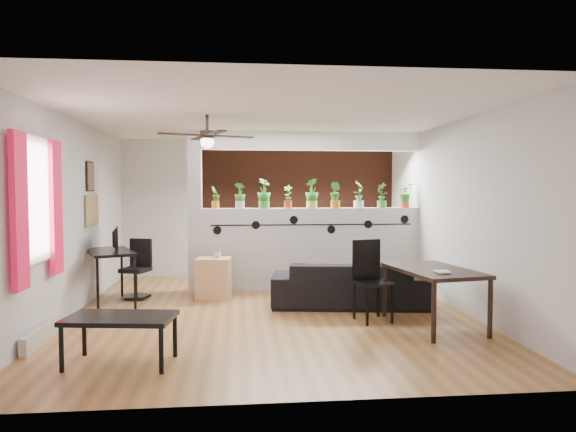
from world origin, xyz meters
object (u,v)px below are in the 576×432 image
(potted_plant_7, at_px, (382,194))
(computer_desk, at_px, (110,256))
(potted_plant_3, at_px, (288,196))
(sofa, at_px, (349,284))
(folding_chair, at_px, (370,273))
(office_chair, at_px, (137,273))
(dining_table, at_px, (434,275))
(potted_plant_0, at_px, (215,197))
(ceiling_fan, at_px, (207,138))
(cup, at_px, (217,255))
(cube_shelf, at_px, (214,278))
(potted_plant_5, at_px, (335,194))
(potted_plant_4, at_px, (312,193))
(potted_plant_8, at_px, (405,195))
(potted_plant_2, at_px, (264,193))
(potted_plant_1, at_px, (240,195))
(coffee_table, at_px, (120,321))
(potted_plant_6, at_px, (359,193))

(potted_plant_7, relative_size, computer_desk, 0.35)
(potted_plant_3, height_order, sofa, potted_plant_3)
(potted_plant_7, xyz_separation_m, computer_desk, (-4.23, -0.85, -0.87))
(computer_desk, bearing_deg, folding_chair, -19.07)
(potted_plant_7, relative_size, office_chair, 0.49)
(dining_table, bearing_deg, potted_plant_0, 137.76)
(ceiling_fan, height_order, cup, ceiling_fan)
(cube_shelf, bearing_deg, sofa, -12.07)
(potted_plant_5, bearing_deg, sofa, -92.01)
(cup, height_order, computer_desk, computer_desk)
(potted_plant_0, xyz_separation_m, potted_plant_4, (1.58, 0.00, 0.06))
(potted_plant_8, bearing_deg, folding_chair, -118.89)
(potted_plant_2, height_order, dining_table, potted_plant_2)
(potted_plant_1, bearing_deg, folding_chair, -51.62)
(sofa, relative_size, office_chair, 2.35)
(potted_plant_0, height_order, coffee_table, potted_plant_0)
(potted_plant_2, distance_m, sofa, 2.14)
(potted_plant_3, bearing_deg, potted_plant_4, 0.00)
(potted_plant_6, bearing_deg, potted_plant_0, 180.00)
(cup, distance_m, folding_chair, 2.49)
(cube_shelf, xyz_separation_m, office_chair, (-1.17, 0.09, 0.08))
(potted_plant_5, height_order, cube_shelf, potted_plant_5)
(potted_plant_3, bearing_deg, cube_shelf, -155.52)
(potted_plant_5, bearing_deg, ceiling_fan, -137.94)
(potted_plant_8, relative_size, cup, 3.54)
(potted_plant_1, distance_m, cup, 1.11)
(potted_plant_2, relative_size, computer_desk, 0.40)
(ceiling_fan, height_order, computer_desk, ceiling_fan)
(potted_plant_0, height_order, potted_plant_7, potted_plant_7)
(ceiling_fan, bearing_deg, potted_plant_3, 56.20)
(office_chair, bearing_deg, folding_chair, -26.74)
(potted_plant_1, xyz_separation_m, potted_plant_3, (0.79, 0.00, -0.02))
(computer_desk, xyz_separation_m, coffee_table, (0.72, -2.62, -0.29))
(potted_plant_0, bearing_deg, potted_plant_3, 0.00)
(potted_plant_5, bearing_deg, computer_desk, -166.14)
(dining_table, bearing_deg, potted_plant_5, 106.60)
(potted_plant_4, bearing_deg, office_chair, -170.74)
(potted_plant_1, distance_m, sofa, 2.36)
(potted_plant_5, distance_m, potted_plant_6, 0.40)
(sofa, relative_size, computer_desk, 1.70)
(sofa, bearing_deg, computer_desk, 0.72)
(potted_plant_5, distance_m, folding_chair, 2.28)
(potted_plant_4, distance_m, dining_table, 2.88)
(potted_plant_1, relative_size, potted_plant_7, 0.97)
(potted_plant_5, xyz_separation_m, sofa, (-0.04, -1.27, -1.28))
(folding_chair, bearing_deg, potted_plant_5, 91.38)
(potted_plant_4, distance_m, potted_plant_8, 1.58)
(potted_plant_4, xyz_separation_m, potted_plant_6, (0.79, 0.00, -0.01))
(potted_plant_2, bearing_deg, potted_plant_0, 180.00)
(potted_plant_4, bearing_deg, cube_shelf, -161.13)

